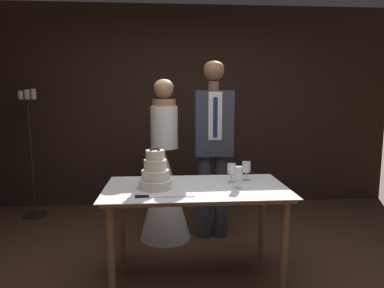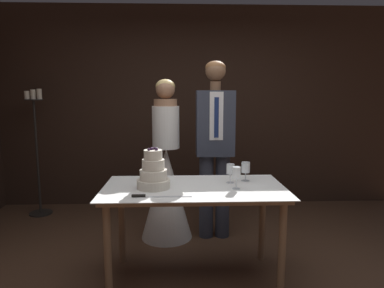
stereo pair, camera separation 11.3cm
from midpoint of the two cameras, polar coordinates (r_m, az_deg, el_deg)
The scene contains 10 objects.
wall_back at distance 4.74m, azimuth -0.71°, elevation 6.15°, with size 5.53×0.12×2.69m, color black.
cake_table at distance 2.80m, azimuth -0.52°, elevation -8.94°, with size 1.46×0.79×0.78m.
tiered_cake at distance 2.72m, azimuth -7.32°, elevation -4.93°, with size 0.26×0.26×0.33m.
cake_knife at distance 2.52m, azimuth -7.74°, elevation -8.66°, with size 0.44×0.03×0.02m.
wine_glass_near at distance 2.89m, azimuth 5.49°, elevation -4.28°, with size 0.07×0.07×0.16m.
wine_glass_middle at distance 2.97m, azimuth 7.96°, elevation -3.98°, with size 0.07×0.07×0.16m.
wine_glass_far at distance 2.71m, azimuth 6.57°, elevation -4.84°, with size 0.07×0.07×0.18m.
bride at distance 3.63m, azimuth -5.44°, elevation -6.29°, with size 0.54×0.54×1.68m.
groom at distance 3.57m, azimuth 2.66°, elevation 0.40°, with size 0.39×0.25×1.86m.
candle_stand at distance 4.68m, azimuth -25.85°, elevation -1.53°, with size 0.28×0.28×1.59m.
Camera 1 is at (-0.35, -2.37, 1.52)m, focal length 32.00 mm.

